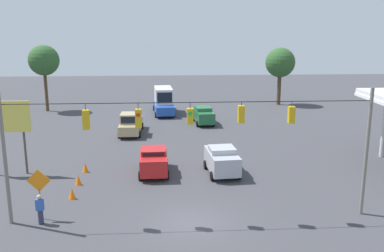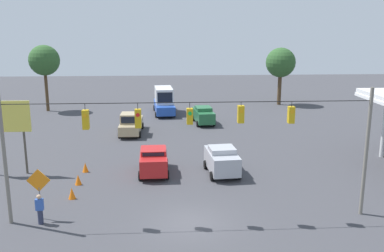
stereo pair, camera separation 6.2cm
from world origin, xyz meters
name	(u,v)px [view 2 (the right image)]	position (x,y,z in m)	size (l,w,h in m)	color
ground_plane	(190,222)	(0.00, 0.00, 0.00)	(140.00, 140.00, 0.00)	#3D3D42
overhead_signal_span	(188,136)	(0.08, -0.52, 4.65)	(19.37, 0.38, 7.15)	slate
sedan_red_withflow_mid	(154,160)	(2.18, -8.00, 0.97)	(2.19, 4.11, 1.85)	red
pickup_truck_tan_withflow_far	(131,124)	(4.71, -19.76, 0.98)	(2.20, 5.57, 2.12)	tan
sedan_silver_crossing_near	(222,160)	(-2.65, -7.61, 1.02)	(2.38, 4.01, 1.97)	#A8AAB2
sedan_green_oncoming_deep	(203,115)	(-2.71, -23.77, 0.96)	(2.31, 4.67, 1.83)	#236038
box_truck_blue_withflow_deep	(164,101)	(1.55, -29.57, 1.51)	(2.74, 6.71, 3.09)	#234CB2
traffic_cone_nearest	(72,193)	(7.03, -3.65, 0.35)	(0.44, 0.44, 0.70)	orange
traffic_cone_second	(78,180)	(7.12, -6.03, 0.35)	(0.44, 0.44, 0.70)	orange
traffic_cone_third	(85,167)	(7.11, -8.57, 0.35)	(0.44, 0.44, 0.70)	orange
roadside_billboard	(4,122)	(12.48, -8.53, 3.79)	(3.63, 0.16, 5.25)	#4C473D
work_zone_sign	(39,184)	(8.11, -0.97, 1.99)	(1.27, 0.06, 2.84)	slate
pedestrian	(40,209)	(7.96, -0.32, 0.82)	(0.40, 0.28, 1.65)	#2D334C
tree_horizon_left	(44,61)	(15.93, -31.90, 6.18)	(3.68, 3.68, 8.07)	#4C3823
tree_horizon_right	(281,63)	(-13.78, -34.55, 5.54)	(3.88, 3.88, 7.54)	#4C3823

